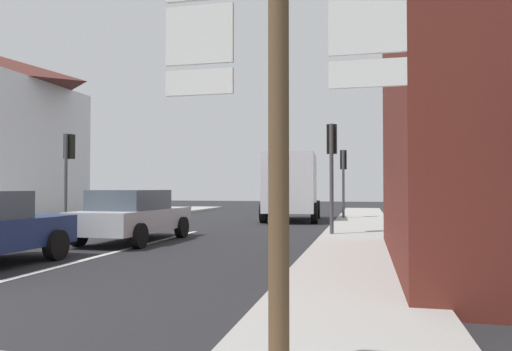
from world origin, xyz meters
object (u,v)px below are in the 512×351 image
(route_sign_post, at_px, (279,132))
(traffic_light_far_right, at_px, (343,168))
(delivery_truck, at_px, (292,185))
(traffic_light_near_right, at_px, (332,154))
(sedan_far, at_px, (133,215))
(traffic_light_near_left, at_px, (68,159))

(route_sign_post, bearing_deg, traffic_light_far_right, 91.25)
(delivery_truck, relative_size, traffic_light_near_right, 1.47)
(sedan_far, distance_m, delivery_truck, 9.99)
(sedan_far, distance_m, traffic_light_far_right, 11.83)
(route_sign_post, bearing_deg, sedan_far, 122.36)
(sedan_far, bearing_deg, delivery_truck, 71.85)
(sedan_far, xyz_separation_m, traffic_light_far_right, (5.43, 10.37, 1.69))
(traffic_light_near_right, bearing_deg, traffic_light_near_left, 175.92)
(traffic_light_near_left, height_order, traffic_light_near_right, traffic_light_near_left)
(sedan_far, height_order, route_sign_post, route_sign_post)
(sedan_far, relative_size, traffic_light_near_right, 1.22)
(route_sign_post, distance_m, traffic_light_near_left, 15.87)
(traffic_light_near_left, xyz_separation_m, traffic_light_near_right, (9.60, -0.69, -0.01))
(traffic_light_far_right, bearing_deg, sedan_far, -117.63)
(sedan_far, xyz_separation_m, traffic_light_near_left, (-4.18, 3.03, 1.83))
(route_sign_post, relative_size, traffic_light_far_right, 0.97)
(traffic_light_near_left, relative_size, traffic_light_near_right, 1.00)
(sedan_far, height_order, traffic_light_near_left, traffic_light_near_left)
(sedan_far, xyz_separation_m, route_sign_post, (5.86, -9.24, 1.15))
(delivery_truck, relative_size, traffic_light_near_left, 1.47)
(delivery_truck, bearing_deg, traffic_light_near_left, -138.54)
(sedan_far, relative_size, traffic_light_near_left, 1.21)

